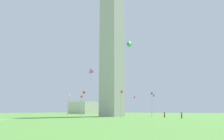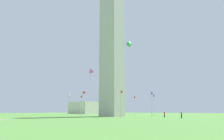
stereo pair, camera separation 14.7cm
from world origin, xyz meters
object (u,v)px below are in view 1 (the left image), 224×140
Objects in this scene: flagpole_sw at (121,102)px; flagpole_nw at (153,104)px; flagpole_se at (68,104)px; flagpole_n at (134,105)px; kite_pink_delta at (90,72)px; kite_green_delta at (130,44)px; flagpole_e at (80,105)px; person_red_shirt at (164,114)px; obelisk_monument at (112,34)px; picnic_blanket_near_first_person at (3,120)px; flagpole_ne at (106,105)px; flagpole_w at (151,103)px; person_purple_shirt at (182,115)px; distant_building at (87,108)px; flagpole_s at (83,103)px.

flagpole_sw is 1.00× the size of flagpole_nw.
flagpole_n is at bearing -22.50° from flagpole_se.
flagpole_n is at bearing -3.43° from kite_pink_delta.
kite_green_delta is at bearing -67.07° from kite_pink_delta.
flagpole_e reaches higher than person_red_shirt.
flagpole_sw is at bearing -134.82° from obelisk_monument.
flagpole_sw is 18.63m from kite_green_delta.
flagpole_nw is 2.32× the size of kite_pink_delta.
picnic_blanket_near_first_person is (-36.14, -11.88, -4.13)m from flagpole_e.
person_red_shirt is (9.18, -8.63, -3.26)m from flagpole_sw.
kite_green_delta is (-15.00, 0.12, 17.83)m from flagpole_nw.
flagpole_se is (-20.39, 0.00, 0.00)m from flagpole_ne.
person_purple_shirt is (-5.38, -10.79, -3.30)m from flagpole_w.
flagpole_ne is 0.36× the size of distant_building.
kite_green_delta reaches higher than flagpole_e.
flagpole_w is at bearing -11.56° from person_purple_shirt.
flagpole_sw is 4.46× the size of person_purple_shirt.
person_purple_shirt is (9.04, -25.21, -3.30)m from flagpole_s.
flagpole_e is 4.25× the size of person_red_shirt.
flagpole_sw is 4.25× the size of person_red_shirt.
flagpole_se is 27.53m from kite_green_delta.
obelisk_monument is at bearing 180.00° from flagpole_n.
picnic_blanket_near_first_person is at bearing -148.57° from distant_building.
flagpole_nw is at bearing -0.45° from kite_green_delta.
flagpole_nw is at bearing -44.82° from obelisk_monument.
person_purple_shirt is 7.73m from person_red_shirt.
flagpole_ne is 20.39m from flagpole_nw.
flagpole_s is 26.64m from flagpole_nw.
flagpole_s is at bearing -157.50° from flagpole_ne.
flagpole_s is 22.62m from kite_green_delta.
flagpole_ne is (10.26, 10.19, -24.49)m from obelisk_monument.
kite_green_delta is at bearing -101.11° from flagpole_e.
flagpole_s and flagpole_nw have the same top height.
obelisk_monument reaches higher than person_red_shirt.
person_red_shirt is at bearing -103.00° from flagpole_w.
obelisk_monument is 7.63× the size of flagpole_e.
flagpole_nw is at bearing -22.50° from flagpole_s.
kite_pink_delta is at bearing 87.49° from flagpole_sw.
flagpole_e is at bearing -140.70° from distant_building.
distant_building is 100.08m from picnic_blanket_near_first_person.
flagpole_se is at bearing 67.50° from flagpole_s.
flagpole_s is (-28.83, 0.00, 0.00)m from flagpole_n.
flagpole_w is at bearing -135.00° from flagpole_n.
flagpole_s is 2.32× the size of kite_pink_delta.
flagpole_nw is at bearing -0.00° from flagpole_sw.
obelisk_monument is 32.45× the size of person_red_shirt.
flagpole_n is 28.09m from kite_green_delta.
flagpole_w is 18.97m from kite_green_delta.
flagpole_e is at bearing 7.21° from person_purple_shirt.
flagpole_ne is 1.00× the size of flagpole_w.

